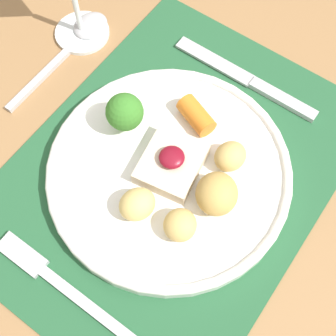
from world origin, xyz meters
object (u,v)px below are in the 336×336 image
fork (63,286)px  knife (254,83)px  dinner_plate (169,170)px  spoon (81,35)px

fork → knife: (0.36, -0.03, -0.00)m
dinner_plate → spoon: dinner_plate is taller
dinner_plate → fork: dinner_plate is taller
dinner_plate → knife: size_ratio=1.37×
spoon → fork: bearing=-139.1°
dinner_plate → fork: bearing=174.7°
knife → spoon: bearing=107.3°
knife → spoon: 0.25m
spoon → knife: bearing=-69.2°
fork → spoon: spoon is taller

